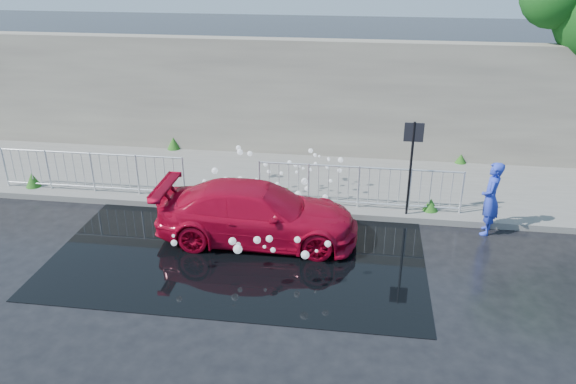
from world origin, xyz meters
The scene contains 12 objects.
ground centered at (0.00, 0.00, 0.00)m, with size 90.00×90.00×0.00m, color black.
pavement centered at (0.00, 5.00, 0.07)m, with size 30.00×4.00×0.15m, color #63625E.
curb centered at (0.00, 3.00, 0.08)m, with size 30.00×0.25×0.16m, color #63625E.
retaining_wall centered at (0.00, 7.20, 1.90)m, with size 30.00×0.60×3.50m, color #6B635A.
puddle centered at (0.50, 1.00, 0.01)m, with size 8.00×5.00×0.01m, color black.
sign_post centered at (4.20, 3.10, 1.72)m, with size 0.45×0.06×2.50m.
railing_left centered at (-4.00, 3.35, 0.74)m, with size 5.05×0.05×1.10m.
railing_right centered at (3.00, 3.35, 0.74)m, with size 5.05×0.05×1.10m.
weeds centered at (-0.44, 4.48, 0.33)m, with size 12.17×3.93×0.41m.
water_spray centered at (0.86, 2.65, 0.73)m, with size 3.55×5.35×1.03m.
red_car centered at (0.78, 1.62, 0.66)m, with size 1.85×4.54×1.32m, color #A60622.
person centered at (6.02, 2.68, 0.88)m, with size 0.64×0.42×1.76m, color blue.
Camera 1 is at (3.06, -9.54, 6.25)m, focal length 35.00 mm.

